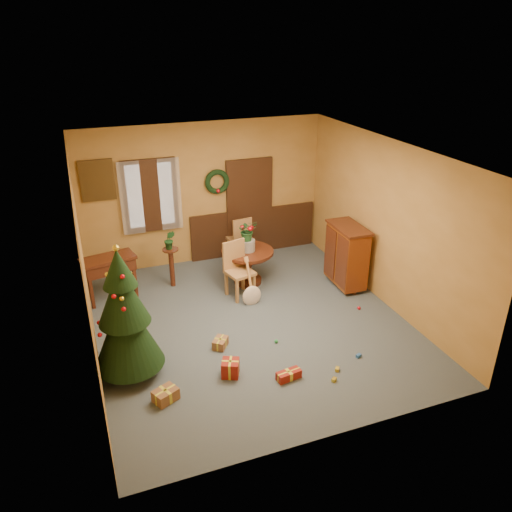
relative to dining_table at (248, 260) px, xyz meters
name	(u,v)px	position (x,y,z in m)	size (l,w,h in m)	color
room_envelope	(216,209)	(-0.23, 1.31, 0.64)	(5.50, 5.50, 5.50)	#343F4C
dining_table	(248,260)	(0.00, 0.00, 0.00)	(1.00, 1.00, 0.68)	black
urn	(247,245)	(0.00, 0.00, 0.31)	(0.29, 0.29, 0.21)	slate
centerpiece_plant	(247,230)	(0.00, 0.00, 0.62)	(0.36, 0.31, 0.40)	#1E4C23
chair_near	(237,267)	(-0.33, -0.38, 0.08)	(0.55, 0.55, 1.04)	#A77942
chair_far	(240,237)	(0.20, 1.02, 0.04)	(0.47, 0.47, 0.98)	#A77942
guitar	(252,284)	(-0.21, -0.81, -0.07)	(0.35, 0.16, 0.82)	beige
plant_stand	(171,263)	(-1.40, 0.39, 0.00)	(0.30, 0.30, 0.77)	black
stand_plant	(170,240)	(-1.40, 0.39, 0.48)	(0.21, 0.17, 0.37)	#19471E
christmas_tree	(125,316)	(-2.51, -2.04, 0.48)	(0.98, 0.98, 2.02)	#382111
writing_desk	(109,268)	(-2.54, 0.28, 0.15)	(1.01, 0.65, 0.83)	black
sideboard	(347,254)	(1.71, -0.76, 0.18)	(0.53, 0.97, 1.22)	#5A1B0A
gift_a	(166,395)	(-2.16, -2.79, -0.40)	(0.38, 0.34, 0.17)	brown
gift_b	(230,368)	(-1.19, -2.59, -0.36)	(0.32, 0.32, 0.24)	maroon
gift_c	(220,343)	(-1.12, -1.88, -0.41)	(0.31, 0.32, 0.15)	brown
gift_d	(289,375)	(-0.44, -2.96, -0.42)	(0.37, 0.20, 0.13)	maroon
toy_a	(359,356)	(0.76, -2.87, -0.45)	(0.08, 0.05, 0.05)	#2558A2
toy_b	(276,341)	(-0.27, -2.09, -0.45)	(0.06, 0.06, 0.06)	#268D44
toy_c	(337,369)	(0.30, -3.05, -0.45)	(0.08, 0.05, 0.05)	gold
toy_d	(359,308)	(1.50, -1.66, -0.45)	(0.06, 0.06, 0.06)	red
toy_e	(334,380)	(0.14, -3.24, -0.45)	(0.08, 0.05, 0.05)	gold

